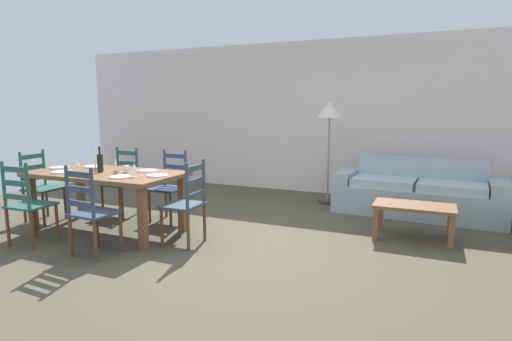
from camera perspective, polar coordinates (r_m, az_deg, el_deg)
name	(u,v)px	position (r m, az deg, el deg)	size (l,w,h in m)	color
ground_plane	(215,244)	(4.75, -5.77, -10.22)	(9.60, 9.60, 0.02)	#4B4634
wall_far	(302,118)	(7.55, 6.51, 7.34)	(9.60, 0.16, 2.70)	silver
dining_table	(106,179)	(5.36, -20.24, -1.12)	(1.90, 0.96, 0.75)	brown
dining_chair_near_left	(27,204)	(5.21, -29.40, -4.07)	(0.44, 0.42, 0.96)	#25564A
dining_chair_near_right	(91,211)	(4.55, -22.14, -5.31)	(0.45, 0.43, 0.96)	#2E3F57
dining_chair_far_left	(122,181)	(6.22, -18.18, -1.43)	(0.42, 0.40, 0.96)	#25564B
dining_chair_far_right	(170,186)	(5.67, -11.93, -2.14)	(0.45, 0.43, 0.96)	navy
dining_chair_head_west	(41,186)	(6.26, -27.89, -1.95)	(0.42, 0.44, 0.96)	#245948
dining_chair_head_east	(187,203)	(4.64, -9.62, -4.50)	(0.41, 0.43, 0.96)	#2F4655
dinner_plate_near_left	(62,172)	(5.50, -25.48, -0.18)	(0.24, 0.24, 0.02)	white
fork_near_left	(53,172)	(5.61, -26.49, -0.15)	(0.02, 0.17, 0.01)	silver
dinner_plate_near_right	(120,177)	(4.86, -18.49, -0.86)	(0.24, 0.24, 0.02)	white
fork_near_right	(110,177)	(4.96, -19.77, -0.80)	(0.02, 0.17, 0.01)	silver
dinner_plate_far_left	(93,167)	(5.83, -21.79, 0.52)	(0.24, 0.24, 0.02)	white
fork_far_left	(85,166)	(5.94, -22.81, 0.54)	(0.02, 0.17, 0.01)	silver
dinner_plate_far_right	(148,171)	(5.23, -14.84, -0.03)	(0.24, 0.24, 0.02)	white
fork_far_right	(139,170)	(5.33, -16.10, 0.01)	(0.02, 0.17, 0.01)	silver
dinner_plate_head_west	(60,168)	(5.91, -25.77, 0.37)	(0.24, 0.24, 0.02)	white
fork_head_west	(52,167)	(6.02, -26.70, 0.39)	(0.02, 0.17, 0.01)	silver
dinner_plate_head_east	(158,176)	(4.84, -13.60, -0.69)	(0.24, 0.24, 0.02)	white
fork_head_east	(147,175)	(4.93, -14.99, -0.64)	(0.02, 0.17, 0.01)	silver
wine_bottle	(100,163)	(5.35, -20.98, 1.04)	(0.07, 0.07, 0.32)	black
wine_glass_near_left	(77,163)	(5.44, -23.74, 0.93)	(0.06, 0.06, 0.16)	white
wine_glass_near_right	(134,168)	(4.83, -16.67, 0.40)	(0.06, 0.06, 0.16)	white
coffee_cup_primary	(127,169)	(5.20, -17.65, 0.19)	(0.07, 0.07, 0.09)	beige
candle_tall	(95,165)	(5.47, -21.55, 0.76)	(0.05, 0.05, 0.27)	#998C66
candle_short	(116,170)	(5.17, -19.01, 0.07)	(0.05, 0.05, 0.17)	#998C66
couch	(417,194)	(6.34, 21.59, -3.13)	(2.33, 0.95, 0.80)	#95A8AC
coffee_table	(414,209)	(5.14, 21.25, -5.09)	(0.90, 0.56, 0.42)	brown
standing_lamp	(330,116)	(6.58, 10.26, 7.58)	(0.40, 0.40, 1.64)	#332D28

